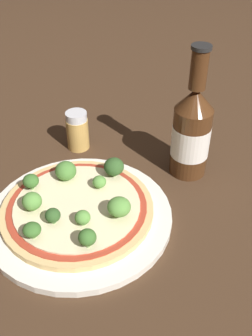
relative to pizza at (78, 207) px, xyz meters
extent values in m
plane|color=#3D2819|center=(0.02, 0.00, -0.02)|extent=(3.00, 3.00, 0.00)
cylinder|color=silver|center=(0.01, 0.00, -0.01)|extent=(0.29, 0.29, 0.01)
cylinder|color=tan|center=(0.00, 0.00, 0.00)|extent=(0.24, 0.24, 0.01)
cylinder|color=#A83823|center=(0.00, 0.00, 0.00)|extent=(0.22, 0.22, 0.00)
cylinder|color=beige|center=(0.00, 0.00, 0.01)|extent=(0.20, 0.20, 0.00)
cylinder|color=#6B8E51|center=(-0.01, 0.05, 0.01)|extent=(0.01, 0.01, 0.01)
ellipsoid|color=#568E3D|center=(-0.01, 0.05, 0.02)|extent=(0.02, 0.02, 0.02)
cylinder|color=#6B8E51|center=(0.04, -0.02, 0.01)|extent=(0.01, 0.01, 0.01)
ellipsoid|color=#568E3D|center=(0.04, -0.02, 0.02)|extent=(0.02, 0.02, 0.02)
cylinder|color=#6B8E51|center=(-0.07, 0.02, 0.01)|extent=(0.01, 0.01, 0.01)
ellipsoid|color=#477A33|center=(-0.07, 0.02, 0.02)|extent=(0.04, 0.04, 0.03)
cylinder|color=#6B8E51|center=(0.01, -0.05, 0.01)|extent=(0.01, 0.01, 0.01)
ellipsoid|color=#2D5123|center=(0.01, -0.05, 0.02)|extent=(0.02, 0.02, 0.02)
cylinder|color=#6B8E51|center=(-0.08, -0.04, 0.01)|extent=(0.01, 0.01, 0.01)
ellipsoid|color=#386628|center=(-0.08, -0.04, 0.02)|extent=(0.03, 0.03, 0.02)
cylinder|color=#6B8E51|center=(-0.03, -0.06, 0.01)|extent=(0.01, 0.01, 0.01)
ellipsoid|color=#568E3D|center=(-0.03, -0.06, 0.02)|extent=(0.03, 0.03, 0.03)
cylinder|color=#6B8E51|center=(0.06, 0.04, 0.01)|extent=(0.01, 0.01, 0.01)
ellipsoid|color=#568E3D|center=(0.06, 0.04, 0.03)|extent=(0.04, 0.04, 0.03)
cylinder|color=#6B8E51|center=(-0.02, 0.09, 0.01)|extent=(0.01, 0.01, 0.01)
ellipsoid|color=#2D5123|center=(-0.02, 0.09, 0.03)|extent=(0.03, 0.03, 0.03)
cylinder|color=#6B8E51|center=(0.02, -0.09, 0.01)|extent=(0.01, 0.01, 0.01)
ellipsoid|color=#386628|center=(0.02, -0.09, 0.02)|extent=(0.03, 0.03, 0.02)
cylinder|color=#6B8E51|center=(0.08, -0.03, 0.01)|extent=(0.01, 0.01, 0.01)
ellipsoid|color=#386628|center=(0.08, -0.03, 0.02)|extent=(0.03, 0.03, 0.02)
cylinder|color=#472814|center=(0.02, 0.22, 0.04)|extent=(0.07, 0.07, 0.13)
cylinder|color=silver|center=(0.02, 0.22, 0.05)|extent=(0.07, 0.07, 0.06)
cone|color=#472814|center=(0.02, 0.22, 0.13)|extent=(0.07, 0.07, 0.04)
cylinder|color=#472814|center=(0.02, 0.22, 0.18)|extent=(0.03, 0.03, 0.06)
cylinder|color=black|center=(0.02, 0.22, 0.21)|extent=(0.03, 0.03, 0.01)
cylinder|color=tan|center=(-0.17, 0.10, 0.01)|extent=(0.04, 0.04, 0.06)
cylinder|color=silver|center=(-0.17, 0.10, 0.05)|extent=(0.04, 0.04, 0.02)
camera|label=1|loc=(0.40, -0.21, 0.43)|focal=42.00mm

